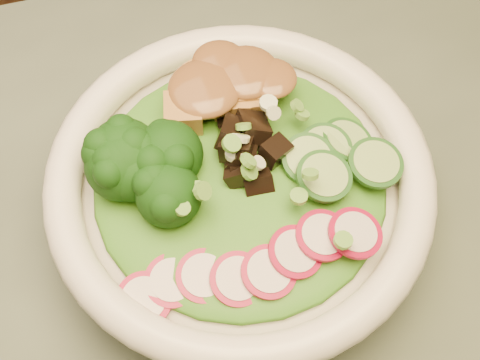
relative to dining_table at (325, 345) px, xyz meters
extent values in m
cube|color=#546150|center=(0.00, 0.00, 0.10)|extent=(1.20, 0.80, 0.03)
cylinder|color=white|center=(-0.06, 0.10, 0.14)|extent=(0.27, 0.27, 0.06)
torus|color=white|center=(-0.06, 0.10, 0.18)|extent=(0.30, 0.30, 0.03)
ellipsoid|color=#1F6515|center=(-0.06, 0.10, 0.18)|extent=(0.23, 0.23, 0.03)
ellipsoid|color=brown|center=(-0.05, 0.17, 0.21)|extent=(0.08, 0.06, 0.02)
camera|label=1|loc=(-0.12, -0.14, 0.63)|focal=50.00mm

